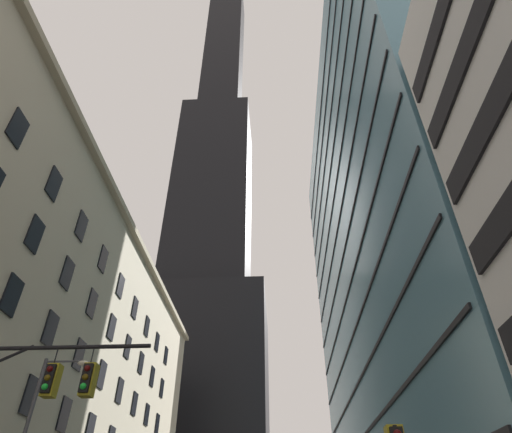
{
  "coord_description": "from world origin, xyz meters",
  "views": [
    {
      "loc": [
        4.06,
        -8.34,
        1.45
      ],
      "look_at": [
        2.78,
        16.8,
        20.31
      ],
      "focal_mm": 29.94,
      "sensor_mm": 36.0,
      "label": 1
    }
  ],
  "objects": [
    {
      "name": "traffic_signal_mast",
      "position": [
        -4.32,
        5.64,
        4.83
      ],
      "size": [
        6.98,
        0.63,
        6.68
      ],
      "color": "black",
      "rests_on": "sidewalk_left"
    },
    {
      "name": "dark_skyscraper",
      "position": [
        -13.2,
        86.54,
        65.18
      ],
      "size": [
        29.67,
        29.67,
        213.78
      ],
      "color": "black",
      "rests_on": "ground"
    },
    {
      "name": "glass_office_midrise",
      "position": [
        18.44,
        30.42,
        26.82
      ],
      "size": [
        14.98,
        49.75,
        53.64
      ],
      "color": "teal",
      "rests_on": "ground"
    }
  ]
}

